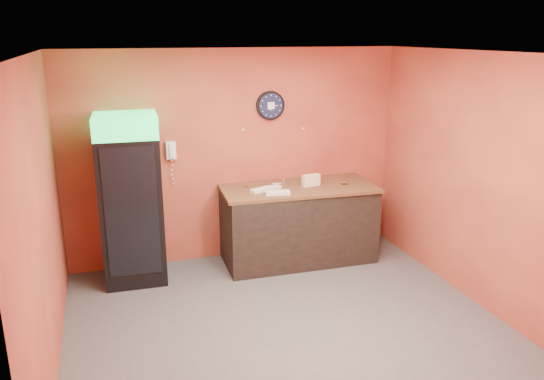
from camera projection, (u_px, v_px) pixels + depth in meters
name	position (u px, v px, depth m)	size (l,w,h in m)	color
floor	(285.00, 324.00, 5.64)	(4.50, 4.50, 0.00)	#47474C
back_wall	(236.00, 156.00, 7.07)	(4.50, 0.02, 2.80)	#C75638
left_wall	(41.00, 223.00, 4.58)	(0.02, 4.00, 2.80)	#C75638
right_wall	(476.00, 180.00, 5.91)	(0.02, 4.00, 2.80)	#C75638
ceiling	(287.00, 53.00, 4.84)	(4.50, 4.00, 0.02)	white
beverage_cooler	(132.00, 202.00, 6.40)	(0.76, 0.77, 2.07)	black
prep_counter	(298.00, 225.00, 7.14)	(1.99, 0.88, 0.99)	black
wall_clock	(270.00, 105.00, 6.99)	(0.38, 0.06, 0.38)	black
wall_phone	(171.00, 150.00, 6.72)	(0.12, 0.11, 0.23)	white
butcher_paper	(299.00, 188.00, 6.99)	(2.03, 0.92, 0.04)	brown
sub_roll_stack	(311.00, 180.00, 6.98)	(0.25, 0.12, 0.15)	#F5EABE
wrapped_sandwich_left	(261.00, 190.00, 6.75)	(0.28, 0.11, 0.04)	silver
wrapped_sandwich_mid	(278.00, 193.00, 6.63)	(0.31, 0.12, 0.04)	silver
wrapped_sandwich_right	(271.00, 187.00, 6.87)	(0.25, 0.10, 0.04)	silver
kitchen_tool	(284.00, 181.00, 7.09)	(0.07, 0.07, 0.07)	silver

